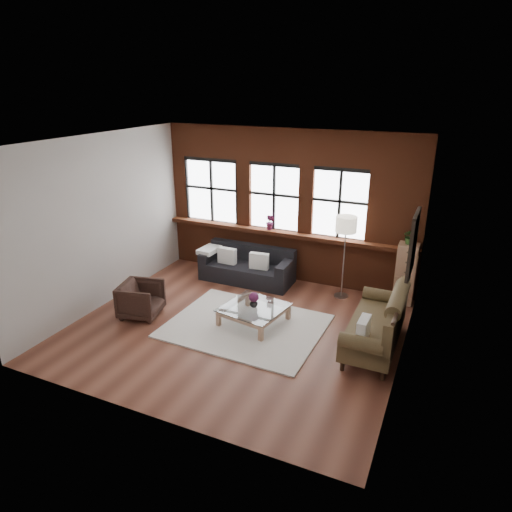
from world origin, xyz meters
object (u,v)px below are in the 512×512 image
at_px(vintage_settee, 376,319).
at_px(vase, 254,303).
at_px(armchair, 141,300).
at_px(coffee_table, 254,315).
at_px(floor_lamp, 344,254).
at_px(dark_sofa, 247,265).
at_px(drawer_chest, 406,273).

xyz_separation_m(vintage_settee, vase, (-2.09, -0.10, -0.11)).
distance_m(armchair, vase, 2.08).
bearing_deg(vintage_settee, coffee_table, -177.39).
bearing_deg(floor_lamp, vase, -123.91).
height_order(vintage_settee, floor_lamp, floor_lamp).
relative_size(vintage_settee, floor_lamp, 1.07).
bearing_deg(vase, floor_lamp, 56.09).
height_order(dark_sofa, vase, dark_sofa).
xyz_separation_m(dark_sofa, coffee_table, (0.91, -1.65, -0.20)).
bearing_deg(armchair, coffee_table, -87.14).
bearing_deg(drawer_chest, vase, -139.39).
distance_m(dark_sofa, coffee_table, 1.89).
bearing_deg(drawer_chest, vintage_settee, -96.69).
relative_size(vase, drawer_chest, 0.13).
xyz_separation_m(vase, floor_lamp, (1.15, 1.71, 0.50)).
bearing_deg(vintage_settee, dark_sofa, 152.56).
relative_size(dark_sofa, vase, 12.77).
bearing_deg(vintage_settee, drawer_chest, 83.31).
relative_size(vase, floor_lamp, 0.09).
xyz_separation_m(drawer_chest, floor_lamp, (-1.16, -0.26, 0.31)).
bearing_deg(coffee_table, dark_sofa, 118.85).
height_order(vase, floor_lamp, floor_lamp).
xyz_separation_m(dark_sofa, drawer_chest, (3.22, 0.33, 0.24)).
xyz_separation_m(vintage_settee, coffee_table, (-2.09, -0.10, -0.36)).
relative_size(vintage_settee, coffee_table, 1.92).
bearing_deg(vase, drawer_chest, 40.61).
distance_m(vintage_settee, armchair, 4.15).
relative_size(armchair, vase, 4.60).
xyz_separation_m(coffee_table, drawer_chest, (2.31, 1.98, 0.44)).
bearing_deg(dark_sofa, floor_lamp, 1.76).
bearing_deg(coffee_table, armchair, -164.18).
bearing_deg(vintage_settee, floor_lamp, 120.01).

